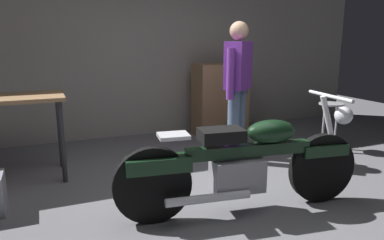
% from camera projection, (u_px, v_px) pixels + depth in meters
% --- Properties ---
extents(ground_plane, '(12.00, 12.00, 0.00)m').
position_uv_depth(ground_plane, '(217.00, 207.00, 3.22)').
color(ground_plane, slate).
extents(back_wall, '(8.00, 0.12, 3.10)m').
position_uv_depth(back_wall, '(135.00, 33.00, 5.40)').
color(back_wall, gray).
rests_on(back_wall, ground_plane).
extents(motorcycle, '(2.18, 0.63, 1.00)m').
position_uv_depth(motorcycle, '(245.00, 162.00, 3.06)').
color(motorcycle, black).
rests_on(motorcycle, ground_plane).
extents(person_standing, '(0.46, 0.41, 1.67)m').
position_uv_depth(person_standing, '(238.00, 85.00, 4.33)').
color(person_standing, slate).
rests_on(person_standing, ground_plane).
extents(shop_stool, '(0.32, 0.32, 0.64)m').
position_uv_depth(shop_stool, '(331.00, 114.00, 4.79)').
color(shop_stool, '#B2B2B7').
rests_on(shop_stool, ground_plane).
extents(wooden_dresser, '(0.80, 0.47, 1.10)m').
position_uv_depth(wooden_dresser, '(220.00, 99.00, 5.62)').
color(wooden_dresser, '#99724C').
rests_on(wooden_dresser, ground_plane).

